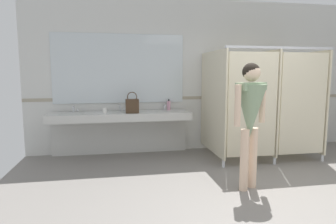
# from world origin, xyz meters

# --- Properties ---
(ground_plane) EXTENTS (7.65, 6.00, 0.10)m
(ground_plane) POSITION_xyz_m (0.00, 0.00, -0.05)
(ground_plane) COLOR gray
(wall_back) EXTENTS (7.65, 0.12, 2.98)m
(wall_back) POSITION_xyz_m (0.00, 2.76, 1.49)
(wall_back) COLOR silver
(wall_back) RESTS_ON ground_plane
(wall_back_tile_band) EXTENTS (7.65, 0.01, 0.06)m
(wall_back_tile_band) POSITION_xyz_m (0.00, 2.70, 1.05)
(wall_back_tile_band) COLOR #9E937F
(wall_back_tile_band) RESTS_ON wall_back
(vanity_counter) EXTENTS (2.56, 0.57, 0.94)m
(vanity_counter) POSITION_xyz_m (-2.06, 2.48, 0.61)
(vanity_counter) COLOR silver
(vanity_counter) RESTS_ON ground_plane
(mirror_panel) EXTENTS (2.46, 0.02, 1.30)m
(mirror_panel) POSITION_xyz_m (-2.06, 2.69, 1.63)
(mirror_panel) COLOR silver
(mirror_panel) RESTS_ON wall_back
(bathroom_stalls) EXTENTS (1.89, 1.31, 1.97)m
(bathroom_stalls) POSITION_xyz_m (0.50, 1.84, 1.03)
(bathroom_stalls) COLOR beige
(bathroom_stalls) RESTS_ON ground_plane
(person_standing) EXTENTS (0.54, 0.54, 1.67)m
(person_standing) POSITION_xyz_m (-0.44, 0.51, 1.06)
(person_standing) COLOR beige
(person_standing) RESTS_ON ground_plane
(handbag) EXTENTS (0.23, 0.12, 0.38)m
(handbag) POSITION_xyz_m (-1.85, 2.26, 0.96)
(handbag) COLOR #3F2D1E
(handbag) RESTS_ON vanity_counter
(soap_dispenser) EXTENTS (0.07, 0.07, 0.22)m
(soap_dispenser) POSITION_xyz_m (-1.13, 2.57, 0.92)
(soap_dispenser) COLOR #D899B2
(soap_dispenser) RESTS_ON vanity_counter
(paper_cup) EXTENTS (0.07, 0.07, 0.09)m
(paper_cup) POSITION_xyz_m (-2.34, 2.34, 0.87)
(paper_cup) COLOR white
(paper_cup) RESTS_ON vanity_counter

